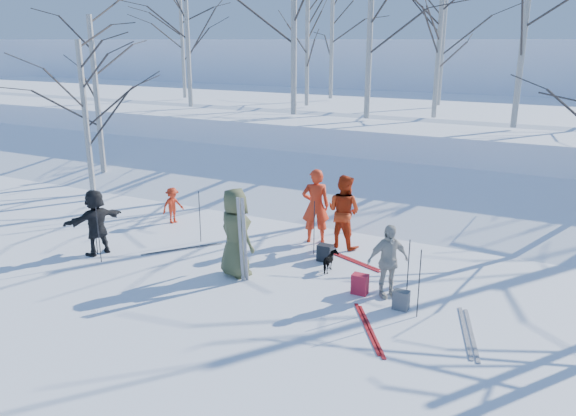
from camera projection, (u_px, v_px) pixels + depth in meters
The scene contains 37 objects.
ground at pixel (256, 285), 11.87m from camera, with size 120.00×120.00×0.00m, color white.
snow_ramp at pixel (367, 198), 17.79m from camera, with size 70.00×9.50×1.40m, color white.
snow_plateau at pixel (440, 129), 26.06m from camera, with size 70.00×18.00×2.20m, color white.
far_hill at pixel (502, 79), 43.66m from camera, with size 90.00×30.00×6.00m, color white.
skier_olive_center at pixel (236, 233), 12.10m from camera, with size 0.96×0.63×1.97m, color #42482B.
skier_red_north at pixel (316, 206), 14.14m from camera, with size 0.70×0.46×1.91m, color red.
skier_redor_behind at pixel (344, 211), 13.82m from camera, with size 0.89×0.70×1.84m, color #B62E0E.
skier_red_seated at pixel (173, 205), 15.75m from camera, with size 0.66×0.38×1.02m, color red.
skier_cream_east at pixel (388, 261), 11.15m from camera, with size 0.89×0.37×1.52m, color beige.
skier_grey_west at pixel (96, 222), 13.38m from camera, with size 1.49×0.47×1.61m, color black.
dog at pixel (330, 262), 12.49m from camera, with size 0.25×0.55×0.47m, color black.
upright_ski_left at pixel (241, 240), 11.75m from camera, with size 0.07×0.02×1.90m, color silver.
upright_ski_right at pixel (245, 240), 11.75m from camera, with size 0.07×0.02×1.90m, color silver.
ski_pair_a at pixel (369, 329), 10.04m from camera, with size 1.19×1.71×0.02m, color maroon, non-canonical shape.
ski_pair_b at pixel (349, 259), 13.25m from camera, with size 1.83×0.92×0.02m, color maroon, non-canonical shape.
ski_pair_c at pixel (468, 333), 9.91m from camera, with size 0.73×1.88×0.02m, color silver, non-canonical shape.
ski_pair_d at pixel (183, 249), 13.87m from camera, with size 1.36×1.60×0.02m, color silver, non-canonical shape.
ski_pole_a at pixel (419, 284), 10.32m from camera, with size 0.02×0.02×1.34m, color black.
ski_pole_b at pixel (314, 228), 13.37m from camera, with size 0.02×0.02×1.34m, color black.
ski_pole_c at pixel (200, 217), 14.22m from camera, with size 0.02×0.02×1.34m, color black.
ski_pole_d at pixel (408, 272), 10.83m from camera, with size 0.02×0.02×1.34m, color black.
ski_pole_e at pixel (95, 228), 13.38m from camera, with size 0.02×0.02×1.34m, color black.
ski_pole_f at pixel (99, 235), 12.90m from camera, with size 0.02×0.02×1.34m, color black.
backpack_red at pixel (360, 284), 11.41m from camera, with size 0.32×0.22×0.42m, color #B21B2E.
backpack_grey at pixel (401, 300), 10.75m from camera, with size 0.30×0.20×0.38m, color #505357.
backpack_dark at pixel (325, 253), 13.10m from camera, with size 0.34×0.24×0.40m, color black.
birch_plateau_a at pixel (307, 51), 24.04m from camera, with size 3.86×3.86×4.65m, color silver, non-canonical shape.
birch_plateau_b at pixel (370, 25), 19.74m from camera, with size 5.19×5.19×6.56m, color silver, non-canonical shape.
birch_plateau_d at pixel (443, 33), 23.91m from camera, with size 4.86×4.86×6.09m, color silver, non-canonical shape.
birch_plateau_g at pixel (187, 35), 23.47m from camera, with size 4.75×4.75×5.93m, color silver, non-canonical shape.
birch_plateau_h at pixel (332, 43), 26.88m from camera, with size 4.27×4.27×5.24m, color silver, non-canonical shape.
birch_plateau_i at pixel (439, 48), 20.17m from camera, with size 4.10×4.10×4.99m, color silver, non-canonical shape.
birch_plateau_j at pixel (525, 27), 17.62m from camera, with size 5.02×5.02×6.32m, color silver, non-canonical shape.
birch_plateau_k at pixel (294, 12), 20.70m from camera, with size 5.85×5.85×7.50m, color silver, non-canonical shape.
birch_plateau_l at pixel (182, 46), 27.30m from camera, with size 4.09×4.09×4.98m, color silver, non-canonical shape.
birch_edge_a at pixel (86, 123), 17.45m from camera, with size 4.09×4.09×4.99m, color silver, non-canonical shape.
birch_edge_d at pixel (97, 101), 19.69m from camera, with size 4.66×4.66×5.80m, color silver, non-canonical shape.
Camera 1 is at (5.59, -9.38, 4.98)m, focal length 35.00 mm.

